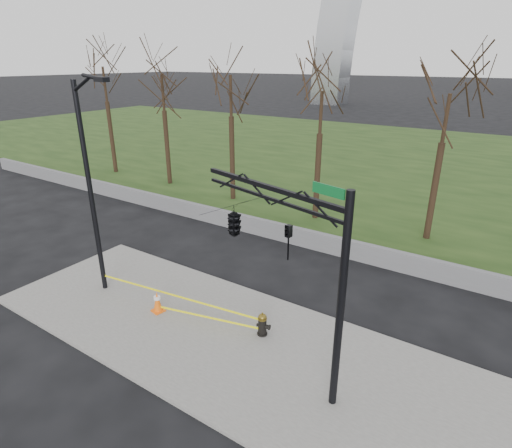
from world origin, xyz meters
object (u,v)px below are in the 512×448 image
Objects in this scene: fire_hydrant at (263,325)px; traffic_cone at (157,302)px; street_light at (91,177)px; traffic_signal_mast at (251,228)px.

fire_hydrant is 1.05× the size of traffic_cone.
traffic_cone is at bearing 11.13° from street_light.
street_light is (-6.70, -0.95, 4.21)m from fire_hydrant.
street_light reaches higher than traffic_cone.
traffic_signal_mast is (3.88, 0.31, 3.65)m from traffic_cone.
traffic_signal_mast reaches higher than traffic_cone.
traffic_cone is 5.04m from street_light.
traffic_cone is at bearing -174.71° from fire_hydrant.
fire_hydrant is at bearing 102.20° from traffic_signal_mast.
traffic_signal_mast is at bearing 13.60° from street_light.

